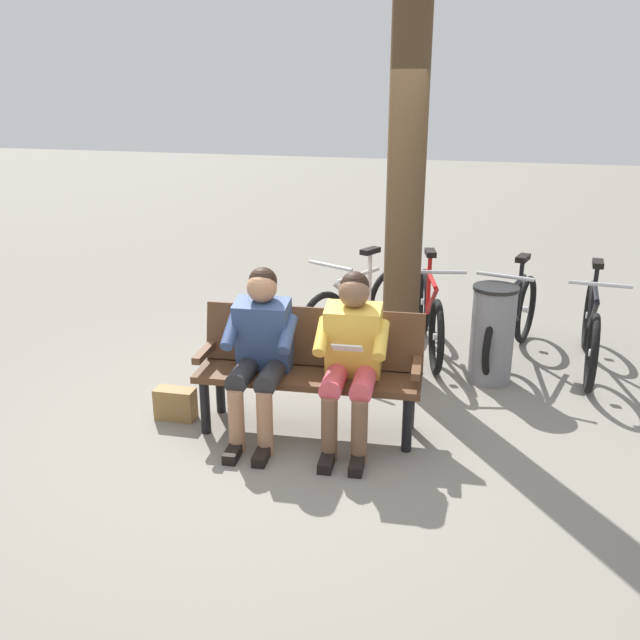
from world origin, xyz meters
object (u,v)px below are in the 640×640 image
Objects in this scene: person_companion at (260,346)px; bicycle_green at (512,321)px; tree_trunk at (406,185)px; bicycle_blue at (430,315)px; litter_bin at (492,334)px; bench at (310,361)px; handbag at (175,404)px; bicycle_silver at (357,311)px; bicycle_black at (591,329)px; person_reading at (351,352)px.

person_companion reaches higher than bicycle_green.
tree_trunk is 1.98× the size of bicycle_blue.
tree_trunk is 1.43m from litter_bin.
bench reaches higher than litter_bin.
bicycle_blue reaches higher than bench.
bench is at bearing 68.90° from tree_trunk.
bicycle_green is (-0.15, -0.56, -0.06)m from litter_bin.
handbag is at bearing -54.30° from bicycle_blue.
bicycle_blue is 1.06× the size of bicycle_silver.
bicycle_black and bicycle_silver have the same top height.
bicycle_black is (-1.71, -1.87, -0.31)m from person_reading.
bicycle_green is (-0.92, -0.60, -1.26)m from tree_trunk.
tree_trunk reaches higher than bicycle_black.
litter_bin is (-0.89, -1.34, -0.25)m from person_reading.
bicycle_black is at bearing -146.34° from person_companion.
bicycle_silver reaches higher than litter_bin.
bicycle_black is at bearing -147.14° from litter_bin.
person_reading reaches higher than handbag.
person_companion reaches higher than litter_bin.
person_companion reaches higher than bicycle_silver.
bicycle_blue is (-0.18, -0.58, -1.26)m from tree_trunk.
bicycle_blue is at bearing 120.11° from bicycle_silver.
bench is 0.98× the size of bicycle_black.
person_reading is 0.37× the size of tree_trunk.
bicycle_blue is (-1.63, -1.93, 0.24)m from handbag.
person_reading is at bearing 56.42° from litter_bin.
person_companion is 2.18m from bicycle_blue.
bicycle_green is (-2.38, -1.95, 0.24)m from handbag.
tree_trunk is at bearing -43.59° from bicycle_green.
tree_trunk is at bearing -31.23° from bicycle_blue.
bicycle_blue is (1.41, -0.01, 0.00)m from bicycle_black.
person_reading is 0.64m from person_companion.
tree_trunk reaches higher than person_companion.
handbag is 0.18× the size of bicycle_black.
person_reading is 0.73× the size of bicycle_blue.
bicycle_green and bicycle_silver have the same top height.
person_companion is at bearing -39.70° from bicycle_blue.
bicycle_blue reaches higher than litter_bin.
tree_trunk is 1.45m from bicycle_silver.
bench is 1.05× the size of bicycle_silver.
bench is 1.37× the size of person_companion.
person_companion is at bearing -47.68° from bicycle_black.
tree_trunk reaches higher than bicycle_blue.
bicycle_silver is (0.67, 0.07, 0.00)m from bicycle_blue.
bicycle_green is (0.67, -0.03, 0.00)m from bicycle_black.
tree_trunk reaches higher than bicycle_green.
bicycle_silver is at bearing -94.28° from bench.
bicycle_green reaches higher than handbag.
handbag is at bearing -37.33° from bicycle_green.
bicycle_silver reaches higher than handbag.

